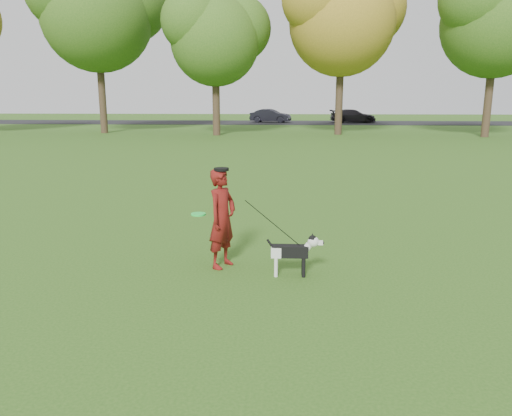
# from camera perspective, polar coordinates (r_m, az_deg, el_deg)

# --- Properties ---
(ground) EXTENTS (120.00, 120.00, 0.00)m
(ground) POSITION_cam_1_polar(r_m,az_deg,el_deg) (7.71, 0.97, -7.33)
(ground) COLOR #285116
(ground) RESTS_ON ground
(road) EXTENTS (120.00, 7.00, 0.02)m
(road) POSITION_cam_1_polar(r_m,az_deg,el_deg) (47.31, 2.65, 9.73)
(road) COLOR black
(road) RESTS_ON ground
(man) EXTENTS (0.60, 0.68, 1.56)m
(man) POSITION_cam_1_polar(r_m,az_deg,el_deg) (7.75, -3.89, -1.20)
(man) COLOR #60120D
(man) RESTS_ON ground
(dog) EXTENTS (0.86, 0.17, 0.65)m
(dog) POSITION_cam_1_polar(r_m,az_deg,el_deg) (7.46, 4.40, -4.84)
(dog) COLOR black
(dog) RESTS_ON ground
(car_mid) EXTENTS (3.95, 2.10, 1.24)m
(car_mid) POSITION_cam_1_polar(r_m,az_deg,el_deg) (47.29, 1.67, 10.49)
(car_mid) COLOR black
(car_mid) RESTS_ON road
(car_right) EXTENTS (4.30, 1.97, 1.22)m
(car_right) POSITION_cam_1_polar(r_m,az_deg,el_deg) (47.73, 11.02, 10.28)
(car_right) COLOR black
(car_right) RESTS_ON road
(man_held_items) EXTENTS (1.72, 0.47, 1.14)m
(man_held_items) POSITION_cam_1_polar(r_m,az_deg,el_deg) (7.51, 1.89, -1.74)
(man_held_items) COLOR #1DED47
(man_held_items) RESTS_ON ground
(tree_row) EXTENTS (51.74, 8.86, 12.01)m
(tree_row) POSITION_cam_1_polar(r_m,az_deg,el_deg) (33.67, 0.04, 21.04)
(tree_row) COLOR #38281C
(tree_row) RESTS_ON ground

